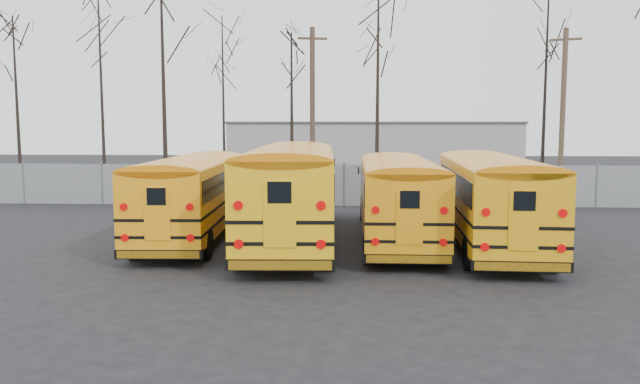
# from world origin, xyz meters

# --- Properties ---
(ground) EXTENTS (120.00, 120.00, 0.00)m
(ground) POSITION_xyz_m (0.00, 0.00, 0.00)
(ground) COLOR black
(ground) RESTS_ON ground
(fence) EXTENTS (40.00, 0.04, 2.00)m
(fence) POSITION_xyz_m (0.00, 12.00, 1.00)
(fence) COLOR gray
(fence) RESTS_ON ground
(distant_building) EXTENTS (22.00, 8.00, 4.00)m
(distant_building) POSITION_xyz_m (2.00, 32.00, 2.00)
(distant_building) COLOR #A7A6A2
(distant_building) RESTS_ON ground
(bus_a) EXTENTS (2.83, 10.52, 2.92)m
(bus_a) POSITION_xyz_m (-5.09, 2.98, 1.71)
(bus_a) COLOR black
(bus_a) RESTS_ON ground
(bus_b) EXTENTS (3.22, 11.99, 3.33)m
(bus_b) POSITION_xyz_m (-1.61, 2.26, 1.95)
(bus_b) COLOR black
(bus_b) RESTS_ON ground
(bus_c) EXTENTS (2.41, 10.38, 2.90)m
(bus_c) POSITION_xyz_m (1.91, 2.73, 1.70)
(bus_c) COLOR black
(bus_c) RESTS_ON ground
(bus_d) EXTENTS (2.96, 10.88, 3.02)m
(bus_d) POSITION_xyz_m (4.84, 2.11, 1.77)
(bus_d) COLOR black
(bus_d) RESTS_ON ground
(utility_pole_left) EXTENTS (1.65, 0.45, 9.32)m
(utility_pole_left) POSITION_xyz_m (-1.88, 17.29, 4.79)
(utility_pole_left) COLOR #4D372C
(utility_pole_left) RESTS_ON ground
(utility_pole_right) EXTENTS (1.55, 0.63, 8.98)m
(utility_pole_right) POSITION_xyz_m (11.56, 15.93, 4.61)
(utility_pole_right) COLOR brown
(utility_pole_right) RESTS_ON ground
(tree_0) EXTENTS (0.26, 0.26, 9.69)m
(tree_0) POSITION_xyz_m (-17.70, 14.89, 4.84)
(tree_0) COLOR black
(tree_0) RESTS_ON ground
(tree_1) EXTENTS (0.26, 0.26, 11.50)m
(tree_1) POSITION_xyz_m (-13.31, 15.61, 5.75)
(tree_1) COLOR black
(tree_1) RESTS_ON ground
(tree_2) EXTENTS (0.26, 0.26, 12.74)m
(tree_2) POSITION_xyz_m (-9.47, 14.30, 6.37)
(tree_2) COLOR black
(tree_2) RESTS_ON ground
(tree_3) EXTENTS (0.26, 0.26, 10.11)m
(tree_3) POSITION_xyz_m (-7.09, 17.95, 5.05)
(tree_3) COLOR black
(tree_3) RESTS_ON ground
(tree_4) EXTENTS (0.26, 0.26, 9.09)m
(tree_4) POSITION_xyz_m (-3.08, 17.49, 4.55)
(tree_4) COLOR black
(tree_4) RESTS_ON ground
(tree_5) EXTENTS (0.26, 0.26, 11.40)m
(tree_5) POSITION_xyz_m (1.64, 13.70, 5.70)
(tree_5) COLOR black
(tree_5) RESTS_ON ground
(tree_6) EXTENTS (0.26, 0.26, 12.50)m
(tree_6) POSITION_xyz_m (10.99, 17.23, 6.25)
(tree_6) COLOR black
(tree_6) RESTS_ON ground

